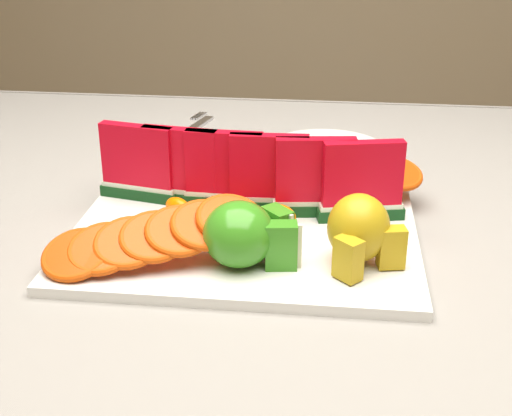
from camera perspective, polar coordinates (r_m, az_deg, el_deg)
table at (r=0.96m, az=-1.92°, el=-5.75°), size 1.40×0.90×0.75m
tablecloth at (r=0.93m, az=-1.98°, el=-2.43°), size 1.53×1.03×0.20m
platter at (r=0.83m, az=-0.98°, el=-2.28°), size 0.40×0.30×0.01m
apple_cluster at (r=0.75m, az=-0.82°, el=-2.16°), size 0.11×0.10×0.07m
pear_cluster at (r=0.75m, az=8.31°, el=-1.81°), size 0.09×0.10×0.07m
side_plate at (r=1.11m, az=5.67°, el=4.64°), size 0.22×0.22×0.01m
fork at (r=1.21m, az=-5.33°, el=6.25°), size 0.06×0.19×0.00m
watermelon_row at (r=0.87m, az=-0.77°, el=2.79°), size 0.39×0.07×0.10m
orange_fan_front at (r=0.76m, az=-8.14°, el=-2.26°), size 0.25×0.14×0.06m
orange_fan_back at (r=0.93m, az=2.14°, el=2.68°), size 0.37×0.10×0.05m
tangerine_segments at (r=0.85m, az=-2.29°, el=-0.47°), size 0.17×0.06×0.02m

